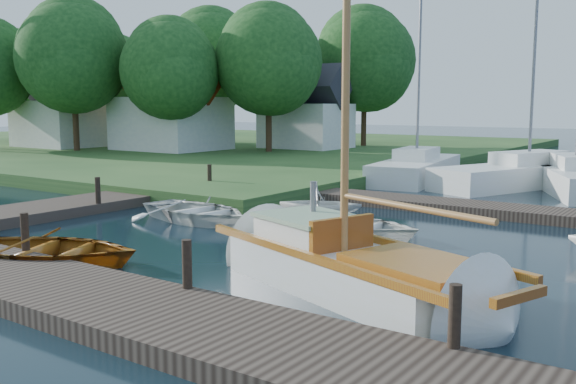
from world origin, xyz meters
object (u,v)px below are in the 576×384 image
Objects in this scene: house_c at (306,115)px; marina_boat_0 at (416,167)px; marina_boat_2 at (575,177)px; sailboat at (357,273)px; tree_1 at (73,56)px; tree_4 at (212,60)px; tree_2 at (170,69)px; tender_a at (197,208)px; marina_boat_1 at (528,172)px; house_b at (63,112)px; tree_3 at (269,60)px; mooring_post_2 at (187,264)px; house_a at (171,109)px; tree_7 at (365,60)px; tree_5 at (114,75)px; tree_6 at (18,72)px; mooring_post_3 at (455,316)px; mooring_post_5 at (210,175)px; dinghy at (45,245)px; tender_c at (347,222)px; tender_b at (320,200)px; mooring_post_4 at (98,190)px.

marina_boat_0 is at bearing -36.91° from house_c.
sailboat is at bearing 153.95° from marina_boat_2.
tree_4 reaches higher than tree_1.
tree_2 is at bearing 161.67° from sailboat.
sailboat is 7.86m from tender_a.
tree_4 reaches higher than tender_a.
marina_boat_1 is 26.55m from tree_1.
tree_2 reaches higher than house_b.
tender_a is at bearing -59.14° from tree_3.
sailboat is at bearing 49.36° from mooring_post_2.
house_a is 6.43m from tree_1.
tree_5 is at bearing -161.57° from tree_7.
mooring_post_2 is at bearing -56.08° from tree_3.
tree_2 is 18.12m from tree_6.
house_a is (-16.37, 15.30, 2.57)m from tender_a.
marina_boat_2 reaches higher than tree_2.
marina_boat_0 is 1.14× the size of tree_7.
house_a is (-26.00, 21.00, 2.26)m from mooring_post_3.
mooring_post_5 is 13.00m from sailboat.
house_c is (-11.21, 26.70, 2.17)m from dinghy.
marina_boat_1 is 1.42× the size of tree_2.
tree_5 is (-26.36, 19.34, 5.03)m from tender_a.
tender_c is at bearing -172.61° from marina_boat_0.
mooring_post_3 is at bearing 0.00° from mooring_post_2.
tender_c is (-5.10, 6.28, -0.32)m from mooring_post_3.
marina_boat_2 is 28.36m from tree_1.
mooring_post_2 is at bearing -29.31° from tree_6.
tender_c is 0.45× the size of tree_5.
mooring_post_5 is at bearing 158.26° from marina_boat_1.
tree_7 is (10.00, 4.00, -0.17)m from tree_4.
tree_5 is 18.99m from tree_7.
house_b reaches higher than tender_a.
house_b is (-31.79, 0.60, 2.21)m from marina_boat_2.
tender_b is 38.01m from tree_6.
tree_2 is (-19.88, -0.12, 4.69)m from marina_boat_1.
mooring_post_4 is at bearing -28.96° from tree_6.
mooring_post_3 is at bearing -163.75° from marina_boat_0.
house_b is (-25.36, 0.54, 2.20)m from marina_boat_0.
tree_2 is at bearing 0.28° from house_b.
house_c is at bearing 39.46° from marina_boat_2.
tree_4 is (-25.79, 8.65, 5.80)m from marina_boat_2.
tree_2 reaches higher than tender_a.
house_c is 0.55× the size of tree_4.
tender_a is 4.57m from tender_c.
mooring_post_3 is 0.13× the size of house_a.
tree_3 reaches higher than sailboat.
tree_3 is at bearing 59.20° from marina_boat_0.
mooring_post_2 is at bearing -49.64° from mooring_post_5.
tree_4 is (6.00, 8.05, 3.60)m from house_b.
tree_4 reaches higher than tender_b.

